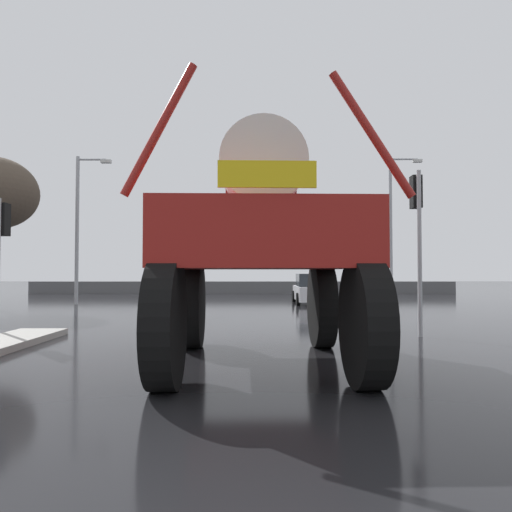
# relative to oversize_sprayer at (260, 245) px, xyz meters

# --- Properties ---
(ground_plane) EXTENTS (120.00, 120.00, 0.00)m
(ground_plane) POSITION_rel_oversize_sprayer_xyz_m (-1.10, 10.55, -2.10)
(ground_plane) COLOR black
(oversize_sprayer) EXTENTS (4.07, 5.55, 4.51)m
(oversize_sprayer) POSITION_rel_oversize_sprayer_xyz_m (0.00, 0.00, 0.00)
(oversize_sprayer) COLOR black
(oversize_sprayer) RESTS_ON ground
(sedan_ahead) EXTENTS (1.89, 4.10, 1.52)m
(sedan_ahead) POSITION_rel_oversize_sprayer_xyz_m (2.80, 15.84, -1.38)
(sedan_ahead) COLOR silver
(sedan_ahead) RESTS_ON ground
(traffic_signal_near_left) EXTENTS (0.24, 0.54, 3.48)m
(traffic_signal_near_left) POSITION_rel_oversize_sprayer_xyz_m (-6.58, 3.68, 0.44)
(traffic_signal_near_left) COLOR #A8AAAF
(traffic_signal_near_left) RESTS_ON ground
(traffic_signal_near_right) EXTENTS (0.24, 0.54, 4.19)m
(traffic_signal_near_right) POSITION_rel_oversize_sprayer_xyz_m (4.03, 3.67, 0.96)
(traffic_signal_near_right) COLOR #A8AAAF
(traffic_signal_near_right) RESTS_ON ground
(streetlight_far_left) EXTENTS (1.76, 0.24, 7.41)m
(streetlight_far_left) POSITION_rel_oversize_sprayer_xyz_m (-8.90, 15.25, 2.04)
(streetlight_far_left) COLOR #A8AAAF
(streetlight_far_left) RESTS_ON ground
(streetlight_far_right) EXTENTS (1.88, 0.24, 8.12)m
(streetlight_far_right) POSITION_rel_oversize_sprayer_xyz_m (7.62, 18.15, 2.41)
(streetlight_far_right) COLOR #A8AAAF
(streetlight_far_right) RESTS_ON ground
(roadside_barrier) EXTENTS (31.19, 0.24, 0.90)m
(roadside_barrier) POSITION_rel_oversize_sprayer_xyz_m (-1.10, 26.36, -1.65)
(roadside_barrier) COLOR #59595B
(roadside_barrier) RESTS_ON ground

